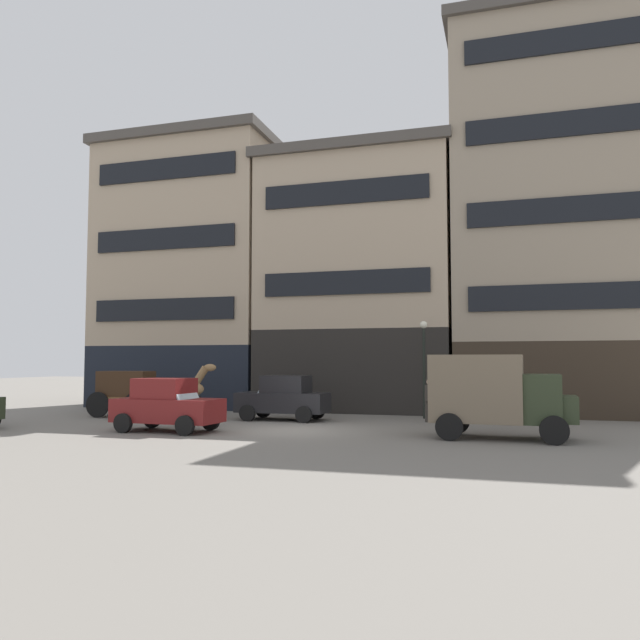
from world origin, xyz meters
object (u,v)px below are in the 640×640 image
at_px(sedan_dark, 283,398).
at_px(streetlamp_curbside, 424,355).
at_px(delivery_truck_near, 496,393).
at_px(pedestrian_officer, 429,397).
at_px(fire_hydrant_curbside, 150,402).
at_px(sedan_parked_curb, 167,405).
at_px(draft_horse, 188,388).
at_px(cargo_wagon, 127,390).

distance_m(sedan_dark, streetlamp_curbside, 6.20).
height_order(delivery_truck_near, pedestrian_officer, delivery_truck_near).
relative_size(sedan_dark, fire_hydrant_curbside, 4.48).
distance_m(sedan_dark, sedan_parked_curb, 5.55).
height_order(sedan_parked_curb, fire_hydrant_curbside, sedan_parked_curb).
height_order(draft_horse, streetlamp_curbside, streetlamp_curbside).
relative_size(delivery_truck_near, sedan_parked_curb, 1.17).
xyz_separation_m(draft_horse, streetlamp_curbside, (9.57, 2.89, 1.40)).
relative_size(cargo_wagon, draft_horse, 1.25).
relative_size(sedan_dark, streetlamp_curbside, 0.90).
xyz_separation_m(draft_horse, sedan_dark, (4.12, 0.51, -0.36)).
xyz_separation_m(cargo_wagon, draft_horse, (2.95, 0.00, 0.12)).
height_order(cargo_wagon, pedestrian_officer, cargo_wagon).
bearing_deg(streetlamp_curbside, delivery_truck_near, -63.98).
relative_size(draft_horse, fire_hydrant_curbside, 2.83).
bearing_deg(fire_hydrant_curbside, delivery_truck_near, -21.24).
bearing_deg(sedan_dark, streetlamp_curbside, 23.62).
relative_size(draft_horse, streetlamp_curbside, 0.57).
bearing_deg(cargo_wagon, pedestrian_officer, 6.13).
bearing_deg(streetlamp_curbside, draft_horse, -163.19).
xyz_separation_m(cargo_wagon, delivery_truck_near, (15.53, -3.27, 0.28)).
height_order(sedan_parked_curb, streetlamp_curbside, streetlamp_curbside).
distance_m(streetlamp_curbside, fire_hydrant_curbside, 13.44).
bearing_deg(cargo_wagon, draft_horse, 0.03).
bearing_deg(cargo_wagon, fire_hydrant_curbside, 103.40).
bearing_deg(fire_hydrant_curbside, pedestrian_officer, -6.95).
bearing_deg(draft_horse, streetlamp_curbside, 16.81).
bearing_deg(cargo_wagon, sedan_dark, 4.12).
bearing_deg(draft_horse, pedestrian_officer, 7.92).
bearing_deg(streetlamp_curbside, sedan_dark, -156.38).
bearing_deg(draft_horse, cargo_wagon, -179.97).
height_order(cargo_wagon, sedan_dark, cargo_wagon).
distance_m(cargo_wagon, sedan_dark, 7.09).
height_order(draft_horse, sedan_parked_curb, draft_horse).
bearing_deg(fire_hydrant_curbside, sedan_parked_curb, -54.59).
bearing_deg(cargo_wagon, delivery_truck_near, -11.88).
bearing_deg(sedan_parked_curb, fire_hydrant_curbside, 125.41).
xyz_separation_m(cargo_wagon, streetlamp_curbside, (12.52, 2.89, 1.52)).
relative_size(sedan_parked_curb, fire_hydrant_curbside, 4.54).
bearing_deg(pedestrian_officer, delivery_truck_near, -60.60).
bearing_deg(sedan_parked_curb, draft_horse, 110.44).
bearing_deg(pedestrian_officer, cargo_wagon, -173.87).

